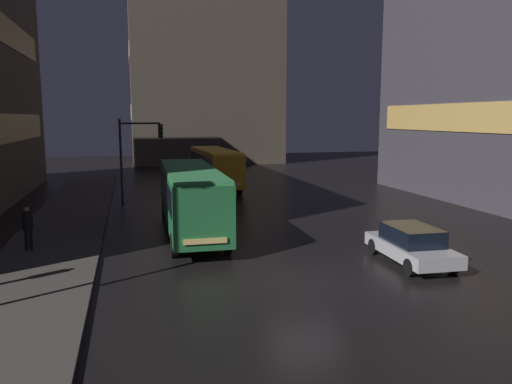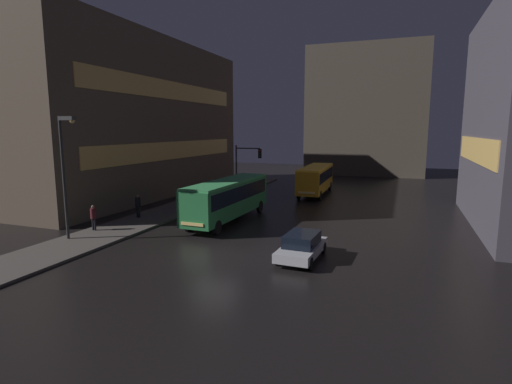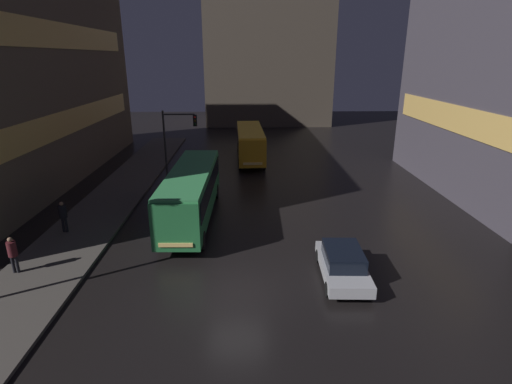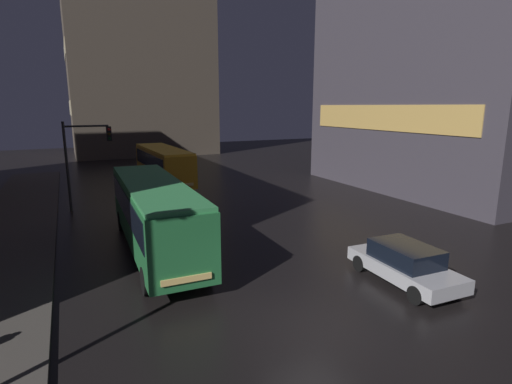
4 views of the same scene
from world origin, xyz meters
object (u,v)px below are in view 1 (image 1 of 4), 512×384
Objects in this scene: bus_near at (191,193)px; pedestrian_mid at (28,224)px; traffic_light_main at (136,147)px; bus_far at (215,165)px; car_taxi at (411,244)px.

pedestrian_mid is (-6.94, -1.97, -0.71)m from bus_near.
pedestrian_mid is 0.33× the size of traffic_light_main.
bus_near is 1.09× the size of bus_far.
bus_near is 6.04× the size of pedestrian_mid.
car_taxi is 15.45m from pedestrian_mid.
traffic_light_main is at bearing 40.50° from bus_far.
traffic_light_main is (-2.34, 9.41, 1.75)m from bus_near.
car_taxi is at bearing 98.16° from bus_far.
bus_near is at bearing 74.12° from bus_far.
traffic_light_main reaches higher than pedestrian_mid.
bus_far is at bearing 42.45° from traffic_light_main.
pedestrian_mid is (-14.57, 5.09, 0.51)m from car_taxi.
traffic_light_main reaches higher than car_taxi.
traffic_light_main is (-6.04, -5.53, 1.80)m from bus_far.
car_taxi is at bearing -93.14° from pedestrian_mid.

